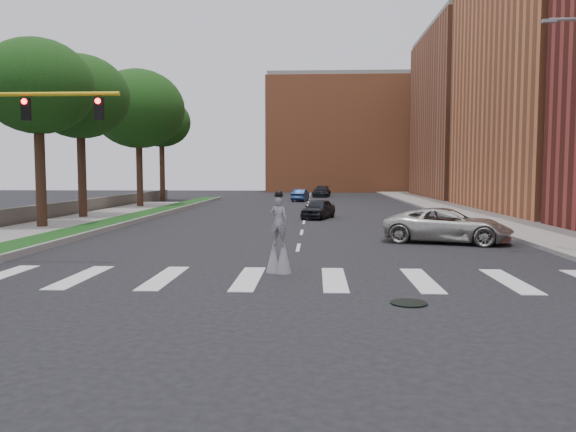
# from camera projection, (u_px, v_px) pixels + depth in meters

# --- Properties ---
(ground_plane) EXTENTS (160.00, 160.00, 0.00)m
(ground_plane) POSITION_uv_depth(u_px,v_px,m) (290.00, 286.00, 15.79)
(ground_plane) COLOR black
(ground_plane) RESTS_ON ground
(grass_median) EXTENTS (2.00, 60.00, 0.25)m
(grass_median) POSITION_uv_depth(u_px,v_px,m) (126.00, 220.00, 36.25)
(grass_median) COLOR #113B11
(grass_median) RESTS_ON ground
(median_curb) EXTENTS (0.20, 60.00, 0.28)m
(median_curb) POSITION_uv_depth(u_px,v_px,m) (142.00, 219.00, 36.20)
(median_curb) COLOR gray
(median_curb) RESTS_ON ground
(sidewalk_right) EXTENTS (5.00, 90.00, 0.18)m
(sidewalk_right) POSITION_uv_depth(u_px,v_px,m) (480.00, 215.00, 40.08)
(sidewalk_right) COLOR gray
(sidewalk_right) RESTS_ON ground
(stone_wall) EXTENTS (0.50, 56.00, 1.10)m
(stone_wall) POSITION_uv_depth(u_px,v_px,m) (57.00, 211.00, 38.48)
(stone_wall) COLOR #514D45
(stone_wall) RESTS_ON ground
(manhole) EXTENTS (0.90, 0.90, 0.04)m
(manhole) POSITION_uv_depth(u_px,v_px,m) (409.00, 303.00, 13.66)
(manhole) COLOR black
(manhole) RESTS_ON ground
(building_far) EXTENTS (16.00, 22.00, 20.00)m
(building_far) POSITION_uv_depth(u_px,v_px,m) (492.00, 115.00, 67.71)
(building_far) COLOR #975438
(building_far) RESTS_ON ground
(building_backdrop) EXTENTS (26.00, 14.00, 18.00)m
(building_backdrop) POSITION_uv_depth(u_px,v_px,m) (347.00, 137.00, 92.46)
(building_backdrop) COLOR #CA6C3F
(building_backdrop) RESTS_ON ground
(traffic_signal) EXTENTS (5.30, 0.23, 6.20)m
(traffic_signal) POSITION_uv_depth(u_px,v_px,m) (5.00, 144.00, 18.92)
(traffic_signal) COLOR black
(traffic_signal) RESTS_ON ground
(stilt_performer) EXTENTS (0.82, 0.62, 2.63)m
(stilt_performer) POSITION_uv_depth(u_px,v_px,m) (279.00, 242.00, 17.77)
(stilt_performer) COLOR #301D13
(stilt_performer) RESTS_ON ground
(suv_crossing) EXTENTS (6.16, 4.16, 1.57)m
(suv_crossing) POSITION_uv_depth(u_px,v_px,m) (447.00, 225.00, 25.44)
(suv_crossing) COLOR #B6B4AC
(suv_crossing) RESTS_ON ground
(car_near) EXTENTS (2.69, 4.22, 1.34)m
(car_near) POSITION_uv_depth(u_px,v_px,m) (318.00, 209.00, 38.46)
(car_near) COLOR black
(car_near) RESTS_ON ground
(car_mid) EXTENTS (1.97, 4.15, 1.31)m
(car_mid) POSITION_uv_depth(u_px,v_px,m) (300.00, 195.00, 60.99)
(car_mid) COLOR #15274A
(car_mid) RESTS_ON ground
(car_far) EXTENTS (2.58, 5.10, 1.42)m
(car_far) POSITION_uv_depth(u_px,v_px,m) (322.00, 191.00, 71.32)
(car_far) COLOR black
(car_far) RESTS_ON ground
(tree_2) EXTENTS (6.11, 6.11, 10.48)m
(tree_2) POSITION_uv_depth(u_px,v_px,m) (37.00, 87.00, 30.70)
(tree_2) COLOR #301D13
(tree_2) RESTS_ON ground
(tree_3) EXTENTS (6.55, 6.55, 11.00)m
(tree_3) POSITION_uv_depth(u_px,v_px,m) (80.00, 97.00, 37.37)
(tree_3) COLOR #301D13
(tree_3) RESTS_ON ground
(tree_4) EXTENTS (8.04, 8.04, 12.10)m
(tree_4) POSITION_uv_depth(u_px,v_px,m) (138.00, 109.00, 48.87)
(tree_4) COLOR #301D13
(tree_4) RESTS_ON ground
(tree_5) EXTENTS (6.25, 6.25, 11.19)m
(tree_5) POSITION_uv_depth(u_px,v_px,m) (161.00, 123.00, 60.38)
(tree_5) COLOR #301D13
(tree_5) RESTS_ON ground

